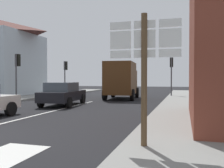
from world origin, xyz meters
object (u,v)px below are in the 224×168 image
at_px(delivery_truck, 122,79).
at_px(traffic_light_near_left, 17,66).
at_px(sedan_far, 63,94).
at_px(traffic_light_far_right, 171,68).
at_px(traffic_light_far_left, 65,70).
at_px(route_sign_post, 144,65).

height_order(delivery_truck, traffic_light_near_left, traffic_light_near_left).
bearing_deg(delivery_truck, sedan_far, -111.17).
xyz_separation_m(delivery_truck, traffic_light_far_right, (3.92, 3.55, 1.08)).
xyz_separation_m(sedan_far, traffic_light_near_left, (-4.62, 1.66, 1.87)).
bearing_deg(traffic_light_near_left, sedan_far, -19.79).
relative_size(delivery_truck, traffic_light_far_left, 1.46).
xyz_separation_m(traffic_light_near_left, traffic_light_far_left, (0.00, 7.90, -0.01)).
relative_size(traffic_light_near_left, traffic_light_far_right, 0.96).
distance_m(route_sign_post, traffic_light_far_right, 18.21).
relative_size(traffic_light_far_right, traffic_light_far_left, 1.04).
distance_m(traffic_light_near_left, traffic_light_far_left, 7.90).
bearing_deg(route_sign_post, traffic_light_near_left, 137.34).
height_order(sedan_far, delivery_truck, delivery_truck).
bearing_deg(traffic_light_far_left, sedan_far, -64.20).
relative_size(route_sign_post, traffic_light_near_left, 0.90).
bearing_deg(delivery_truck, traffic_light_far_right, 42.15).
xyz_separation_m(delivery_truck, route_sign_post, (4.19, -14.65, 0.35)).
bearing_deg(traffic_light_far_left, delivery_truck, -26.85).
distance_m(delivery_truck, traffic_light_far_left, 7.86).
relative_size(delivery_truck, traffic_light_near_left, 1.45).
xyz_separation_m(delivery_truck, traffic_light_near_left, (-6.96, -4.37, 0.98)).
distance_m(sedan_far, traffic_light_near_left, 5.25).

